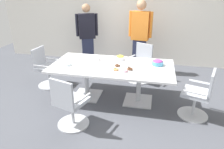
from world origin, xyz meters
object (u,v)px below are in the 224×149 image
object	(u,v)px
office_chair_3	(140,65)
snack_bowl_candy_mix	(158,62)
office_chair_0	(46,69)
snack_bowl_chips_yellow	(120,58)
donut_platter	(123,68)
person_standing_0	(87,35)
person_standing_1	(140,36)
conference_table	(112,71)
office_chair_2	(199,97)
plate_stack	(67,64)
office_chair_1	(70,105)
napkin_pile	(95,59)

from	to	relation	value
office_chair_3	snack_bowl_candy_mix	size ratio (longest dim) A/B	3.99
office_chair_0	snack_bowl_chips_yellow	distance (m)	1.78
donut_platter	snack_bowl_chips_yellow	bearing A→B (deg)	105.51
snack_bowl_chips_yellow	snack_bowl_candy_mix	xyz separation A→B (m)	(0.78, -0.15, 0.00)
person_standing_0	snack_bowl_candy_mix	world-z (taller)	person_standing_0
snack_bowl_candy_mix	person_standing_1	bearing A→B (deg)	109.21
office_chair_3	donut_platter	size ratio (longest dim) A/B	2.29
conference_table	person_standing_0	xyz separation A→B (m)	(-1.08, 1.73, 0.30)
office_chair_2	office_chair_3	distance (m)	1.79
person_standing_0	office_chair_3	bearing A→B (deg)	133.77
office_chair_2	plate_stack	bearing A→B (deg)	104.68
conference_table	person_standing_1	xyz separation A→B (m)	(0.39, 1.60, 0.37)
person_standing_0	person_standing_1	world-z (taller)	person_standing_1
office_chair_2	donut_platter	bearing A→B (deg)	101.49
conference_table	plate_stack	bearing A→B (deg)	-168.06
person_standing_0	donut_platter	size ratio (longest dim) A/B	4.44
office_chair_0	person_standing_0	distance (m)	1.61
office_chair_1	donut_platter	xyz separation A→B (m)	(0.72, 0.90, 0.36)
conference_table	donut_platter	xyz separation A→B (m)	(0.24, -0.16, 0.14)
office_chair_0	office_chair_1	distance (m)	1.79
office_chair_1	person_standing_0	xyz separation A→B (m)	(-0.60, 2.79, 0.51)
office_chair_1	person_standing_1	size ratio (longest dim) A/B	0.48
office_chair_3	person_standing_0	size ratio (longest dim) A/B	0.52
snack_bowl_chips_yellow	napkin_pile	world-z (taller)	snack_bowl_chips_yellow
conference_table	napkin_pile	size ratio (longest dim) A/B	12.30
person_standing_1	napkin_pile	world-z (taller)	person_standing_1
office_chair_3	person_standing_0	bearing A→B (deg)	2.23
donut_platter	office_chair_0	bearing A→B (deg)	166.15
snack_bowl_chips_yellow	conference_table	bearing A→B (deg)	-105.77
plate_stack	snack_bowl_candy_mix	bearing A→B (deg)	12.41
snack_bowl_candy_mix	snack_bowl_chips_yellow	bearing A→B (deg)	169.28
office_chair_0	napkin_pile	bearing A→B (deg)	89.24
office_chair_0	office_chair_3	bearing A→B (deg)	115.32
person_standing_1	snack_bowl_candy_mix	world-z (taller)	person_standing_1
person_standing_0	snack_bowl_candy_mix	xyz separation A→B (m)	(1.96, -1.52, -0.11)
office_chair_0	snack_bowl_candy_mix	size ratio (longest dim) A/B	3.99
snack_bowl_candy_mix	napkin_pile	bearing A→B (deg)	-178.09
conference_table	office_chair_3	world-z (taller)	office_chair_3
office_chair_1	office_chair_3	xyz separation A→B (m)	(0.96, 2.12, 0.00)
office_chair_2	snack_bowl_chips_yellow	world-z (taller)	office_chair_2
office_chair_3	person_standing_0	xyz separation A→B (m)	(-1.57, 0.67, 0.51)
person_standing_1	office_chair_1	bearing A→B (deg)	80.62
office_chair_2	snack_bowl_chips_yellow	distance (m)	1.72
office_chair_0	office_chair_3	xyz separation A→B (m)	(2.12, 0.76, 0.00)
office_chair_0	donut_platter	world-z (taller)	office_chair_0
snack_bowl_chips_yellow	person_standing_0	bearing A→B (deg)	130.62
conference_table	office_chair_2	size ratio (longest dim) A/B	2.64
person_standing_1	snack_bowl_chips_yellow	world-z (taller)	person_standing_1
donut_platter	office_chair_1	bearing A→B (deg)	-128.75
plate_stack	office_chair_2	bearing A→B (deg)	-2.85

